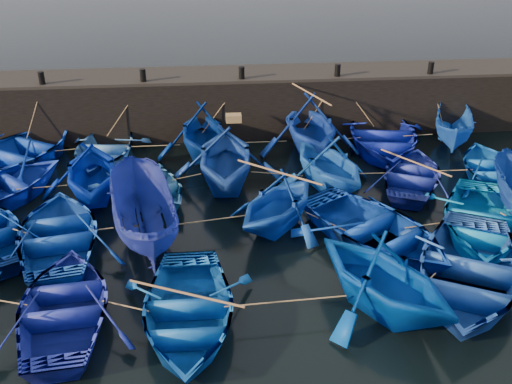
{
  "coord_description": "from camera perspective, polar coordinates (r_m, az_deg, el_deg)",
  "views": [
    {
      "loc": [
        -1.53,
        -13.29,
        9.45
      ],
      "look_at": [
        0.0,
        3.2,
        0.7
      ],
      "focal_mm": 40.0,
      "sensor_mm": 36.0,
      "label": 1
    }
  ],
  "objects": [
    {
      "name": "ground",
      "position": [
        16.37,
        1.04,
        -7.39
      ],
      "size": [
        120.0,
        120.0,
        0.0
      ],
      "primitive_type": "plane",
      "color": "black",
      "rests_on": "ground"
    },
    {
      "name": "boat_0",
      "position": [
        23.74,
        -22.73,
        3.72
      ],
      "size": [
        6.64,
        7.14,
        1.21
      ],
      "primitive_type": "imported",
      "rotation": [
        0.0,
        0.0,
        2.57
      ],
      "color": "#062BA2",
      "rests_on": "ground"
    },
    {
      "name": "boat_5",
      "position": [
        25.07,
        19.21,
        6.03
      ],
      "size": [
        2.87,
        4.29,
        1.55
      ],
      "primitive_type": "imported",
      "rotation": [
        0.0,
        0.0,
        -0.37
      ],
      "color": "blue",
      "rests_on": "ground"
    },
    {
      "name": "boat_16",
      "position": [
        17.58,
        2.2,
        -0.97
      ],
      "size": [
        4.86,
        4.92,
        1.96
      ],
      "primitive_type": "imported",
      "rotation": [
        0.0,
        0.0,
        -0.7
      ],
      "color": "#0D41B4",
      "rests_on": "ground"
    },
    {
      "name": "boat_21",
      "position": [
        14.96,
        -18.51,
        -10.69
      ],
      "size": [
        3.75,
        4.93,
        0.96
      ],
      "primitive_type": "imported",
      "rotation": [
        0.0,
        0.0,
        3.24
      ],
      "color": "navy",
      "rests_on": "ground"
    },
    {
      "name": "bollard_1",
      "position": [
        23.94,
        -11.24,
        11.38
      ],
      "size": [
        0.24,
        0.24,
        0.5
      ],
      "primitive_type": "cylinder",
      "color": "black",
      "rests_on": "quay_top"
    },
    {
      "name": "mooring_ropes",
      "position": [
        20.18,
        -0.27,
        2.74
      ],
      "size": [
        17.51,
        11.92,
        2.1
      ],
      "color": "tan",
      "rests_on": "ground"
    },
    {
      "name": "boat_8",
      "position": [
        20.17,
        -10.96,
        0.82
      ],
      "size": [
        5.05,
        5.37,
        0.91
      ],
      "primitive_type": "imported",
      "rotation": [
        0.0,
        0.0,
        0.61
      ],
      "color": "#347AC8",
      "rests_on": "ground"
    },
    {
      "name": "boat_23",
      "position": [
        14.47,
        12.69,
        -8.14
      ],
      "size": [
        5.35,
        5.52,
        2.22
      ],
      "primitive_type": "imported",
      "rotation": [
        0.0,
        0.0,
        0.58
      ],
      "color": "#003C9E",
      "rests_on": "ground"
    },
    {
      "name": "bollard_4",
      "position": [
        25.65,
        17.08,
        11.79
      ],
      "size": [
        0.24,
        0.24,
        0.5
      ],
      "primitive_type": "cylinder",
      "color": "black",
      "rests_on": "quay_top"
    },
    {
      "name": "boat_4",
      "position": [
        23.98,
        12.49,
        5.52
      ],
      "size": [
        5.03,
        6.39,
        1.2
      ],
      "primitive_type": "imported",
      "rotation": [
        0.0,
        0.0,
        -0.16
      ],
      "color": "#0D1A99",
      "rests_on": "ground"
    },
    {
      "name": "boat_3",
      "position": [
        22.95,
        5.39,
        6.74
      ],
      "size": [
        4.17,
        4.8,
        2.46
      ],
      "primitive_type": "imported",
      "rotation": [
        0.0,
        0.0,
        0.03
      ],
      "color": "#1035A5",
      "rests_on": "ground"
    },
    {
      "name": "boat_17",
      "position": [
        17.35,
        11.87,
        -3.7
      ],
      "size": [
        5.97,
        6.43,
        1.09
      ],
      "primitive_type": "imported",
      "rotation": [
        0.0,
        0.0,
        0.57
      ],
      "color": "#063198",
      "rests_on": "ground"
    },
    {
      "name": "boat_18",
      "position": [
        18.8,
        21.67,
        -2.64
      ],
      "size": [
        5.39,
        6.15,
        1.06
      ],
      "primitive_type": "imported",
      "rotation": [
        0.0,
        0.0,
        -0.41
      ],
      "color": "blue",
      "rests_on": "ground"
    },
    {
      "name": "bollard_0",
      "position": [
        24.68,
        -20.66,
        10.63
      ],
      "size": [
        0.24,
        0.24,
        0.5
      ],
      "primitive_type": "cylinder",
      "color": "black",
      "rests_on": "quay_top"
    },
    {
      "name": "boat_15",
      "position": [
        17.26,
        -11.27,
        -2.26
      ],
      "size": [
        2.81,
        5.16,
        1.89
      ],
      "primitive_type": "imported",
      "rotation": [
        0.0,
        0.0,
        3.35
      ],
      "color": "navy",
      "rests_on": "ground"
    },
    {
      "name": "boat_2",
      "position": [
        22.63,
        -5.4,
        6.12
      ],
      "size": [
        3.77,
        4.33,
        2.23
      ],
      "primitive_type": "imported",
      "rotation": [
        0.0,
        0.0,
        0.03
      ],
      "color": "navy",
      "rests_on": "ground"
    },
    {
      "name": "quay_wall",
      "position": [
        25.21,
        -1.55,
        8.86
      ],
      "size": [
        26.0,
        2.5,
        2.5
      ],
      "primitive_type": "cube",
      "color": "black",
      "rests_on": "ground"
    },
    {
      "name": "boat_24",
      "position": [
        16.19,
        20.5,
        -7.33
      ],
      "size": [
        6.25,
        6.96,
        1.19
      ],
      "primitive_type": "imported",
      "rotation": [
        0.0,
        0.0,
        -0.47
      ],
      "color": "#1B49A6",
      "rests_on": "ground"
    },
    {
      "name": "boat_14",
      "position": [
        17.83,
        -19.07,
        -3.91
      ],
      "size": [
        4.38,
        5.53,
        1.03
      ],
      "primitive_type": "imported",
      "rotation": [
        0.0,
        0.0,
        3.32
      ],
      "color": "#0B3995",
      "rests_on": "ground"
    },
    {
      "name": "boat_12",
      "position": [
        22.46,
        22.91,
        2.01
      ],
      "size": [
        3.82,
        5.0,
        0.97
      ],
      "primitive_type": "imported",
      "rotation": [
        0.0,
        0.0,
        3.04
      ],
      "color": "blue",
      "rests_on": "ground"
    },
    {
      "name": "bollard_2",
      "position": [
        23.86,
        -1.45,
        11.84
      ],
      "size": [
        0.24,
        0.24,
        0.5
      ],
      "primitive_type": "cylinder",
      "color": "black",
      "rests_on": "quay_top"
    },
    {
      "name": "quay_top",
      "position": [
        24.81,
        -1.59,
        11.72
      ],
      "size": [
        26.0,
        2.5,
        0.12
      ],
      "primitive_type": "cube",
      "color": "black",
      "rests_on": "quay_wall"
    },
    {
      "name": "boat_22",
      "position": [
        14.13,
        -6.93,
        -11.71
      ],
      "size": [
        3.47,
        4.81,
        0.99
      ],
      "primitive_type": "imported",
      "rotation": [
        0.0,
        0.0,
        -0.01
      ],
      "color": "#0949A3",
      "rests_on": "ground"
    },
    {
      "name": "boat_1",
      "position": [
        23.23,
        -15.05,
        4.13
      ],
      "size": [
        3.72,
        4.9,
        0.95
      ],
      "primitive_type": "imported",
      "rotation": [
        0.0,
        0.0,
        -0.1
      ],
      "color": "blue",
      "rests_on": "ground"
    },
    {
      "name": "boat_9",
      "position": [
        20.1,
        -3.04,
        3.7
      ],
      "size": [
        4.3,
        4.91,
        2.48
      ],
      "primitive_type": "imported",
      "rotation": [
        0.0,
        0.0,
        3.09
      ],
      "color": "#153E92",
      "rests_on": "ground"
    },
    {
      "name": "boat_10",
      "position": [
        20.15,
        7.28,
        3.04
      ],
      "size": [
        4.65,
        4.99,
        2.14
      ],
      "primitive_type": "imported",
      "rotation": [
        0.0,
        0.0,
        3.48
      ],
      "color": "blue",
      "rests_on": "ground"
    },
    {
      "name": "loose_oars",
      "position": [
        18.33,
        5.32,
        2.39
      ],
      "size": [
        10.25,
        12.2,
        1.62
      ],
      "color": "#99724C",
      "rests_on": "ground"
    },
    {
      "name": "bollard_3",
      "position": [
        24.45,
        8.15,
        11.97
      ],
      "size": [
        0.24,
        0.24,
        0.5
      ],
      "primitive_type": "cylinder",
      "color": "black",
      "rests_on": "quay_top"
    },
    {
      "name": "wooden_crate",
      "position": [
        19.59,
        -2.25,
        7.4
      ],
      "size": [
        0.52,
        0.35,
        0.26
      ],
      "primitive_type": "cube",
      "color": "olive",
      "rests_on": "boat_9"
    },
    {
      "name": "boat_7",
      "position": [
        20.11,
        -16.09,
        2.17
      ],
      "size": [
        4.16,
        4.65,
        2.2
      ],
      "primitive_type": "imported",
      "rotation": [
        0.0,
        0.0,
        3.28
      ],
      "color": "#0020A4",
      "rests_on": "ground"
    },
    {
      "name": "boat_11",
      "position": [
        21.24,
        15.44,
        1.71
      ],
      "size": [
        4.58,
        5.19,
        0.89
      ],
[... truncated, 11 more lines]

